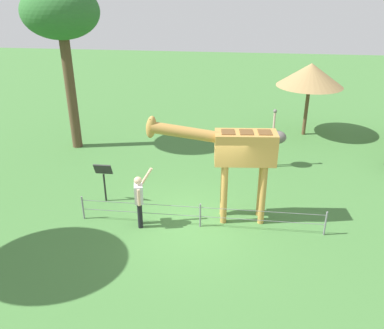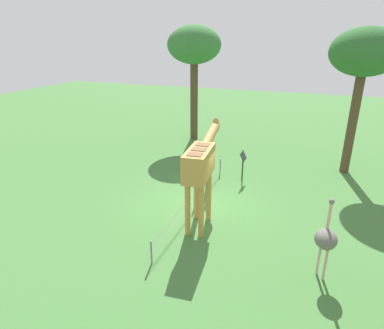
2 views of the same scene
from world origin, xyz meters
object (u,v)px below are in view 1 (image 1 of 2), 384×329
object	(u,v)px
visitor	(139,198)
shade_hut_near	(311,75)
tree_east	(61,15)
info_sign	(104,174)
giraffe	(235,152)
ostrich	(277,137)

from	to	relation	value
visitor	shade_hut_near	bearing A→B (deg)	-124.58
shade_hut_near	tree_east	bearing A→B (deg)	15.14
visitor	info_sign	distance (m)	1.92
visitor	tree_east	bearing A→B (deg)	-53.74
giraffe	info_sign	size ratio (longest dim) A/B	2.78
ostrich	shade_hut_near	xyz separation A→B (m)	(-1.56, -3.66, 1.57)
tree_east	info_sign	size ratio (longest dim) A/B	4.88
ostrich	visitor	bearing A→B (deg)	48.06
ostrich	info_sign	bearing A→B (deg)	30.94
giraffe	info_sign	distance (m)	4.29
visitor	shade_hut_near	distance (m)	10.20
visitor	tree_east	size ratio (longest dim) A/B	0.27
visitor	ostrich	bearing A→B (deg)	-131.94
ostrich	shade_hut_near	world-z (taller)	shade_hut_near
visitor	info_sign	size ratio (longest dim) A/B	1.34
info_sign	visitor	bearing A→B (deg)	139.18
visitor	shade_hut_near	xyz separation A→B (m)	(-5.69, -8.26, 1.84)
tree_east	info_sign	world-z (taller)	tree_east
giraffe	info_sign	xyz separation A→B (m)	(4.08, -0.56, -1.22)
ostrich	tree_east	world-z (taller)	tree_east
ostrich	info_sign	world-z (taller)	ostrich
visitor	giraffe	bearing A→B (deg)	-165.18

